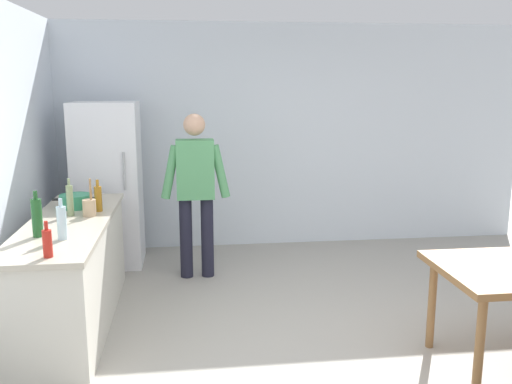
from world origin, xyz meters
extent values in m
plane|color=#9E998E|center=(0.00, 0.00, 0.00)|extent=(14.00, 14.00, 0.00)
cube|color=silver|center=(0.00, 3.00, 1.35)|extent=(6.40, 0.12, 2.70)
cube|color=beige|center=(-2.00, 0.80, 0.43)|extent=(0.60, 2.12, 0.86)
cube|color=#B2A893|center=(-2.00, 0.80, 0.88)|extent=(0.64, 2.20, 0.04)
cube|color=white|center=(-1.90, 2.40, 0.90)|extent=(0.70, 0.64, 1.80)
cylinder|color=#B2B2B7|center=(-1.68, 2.06, 1.10)|extent=(0.02, 0.02, 0.40)
cylinder|color=#1E1E2D|center=(-1.06, 1.85, 0.42)|extent=(0.13, 0.13, 0.84)
cylinder|color=#1E1E2D|center=(-0.84, 1.85, 0.42)|extent=(0.13, 0.13, 0.84)
cube|color=#519960|center=(-0.95, 1.85, 1.14)|extent=(0.38, 0.22, 0.60)
sphere|color=tan|center=(-0.95, 1.85, 1.59)|extent=(0.22, 0.22, 0.22)
cylinder|color=#519960|center=(-1.20, 1.81, 1.12)|extent=(0.20, 0.09, 0.55)
cylinder|color=#519960|center=(-0.70, 1.81, 1.12)|extent=(0.20, 0.09, 0.55)
cylinder|color=olive|center=(0.80, -0.65, 0.35)|extent=(0.06, 0.06, 0.70)
cylinder|color=olive|center=(0.80, 0.05, 0.35)|extent=(0.06, 0.06, 0.70)
cylinder|color=#2D845B|center=(-2.03, 1.29, 0.96)|extent=(0.28, 0.28, 0.12)
cube|color=black|center=(-2.20, 1.29, 0.98)|extent=(0.06, 0.03, 0.02)
cube|color=black|center=(-1.86, 1.29, 0.98)|extent=(0.06, 0.03, 0.02)
cylinder|color=tan|center=(-1.85, 0.95, 0.97)|extent=(0.11, 0.11, 0.14)
cylinder|color=olive|center=(-1.83, 0.96, 1.11)|extent=(0.02, 0.05, 0.22)
cylinder|color=olive|center=(-1.84, 0.95, 1.11)|extent=(0.02, 0.04, 0.22)
cylinder|color=#B22319|center=(-1.93, -0.15, 0.99)|extent=(0.06, 0.06, 0.18)
cylinder|color=#B22319|center=(-1.93, -0.15, 1.11)|extent=(0.02, 0.02, 0.06)
cylinder|color=#996619|center=(-1.80, 1.12, 1.01)|extent=(0.06, 0.06, 0.22)
cylinder|color=#996619|center=(-1.80, 1.12, 1.15)|extent=(0.03, 0.03, 0.06)
cylinder|color=#1E5123|center=(-2.12, 0.35, 1.04)|extent=(0.08, 0.08, 0.28)
cylinder|color=#1E5123|center=(-2.12, 0.35, 1.21)|extent=(0.03, 0.03, 0.06)
cylinder|color=silver|center=(-1.93, 0.26, 1.02)|extent=(0.07, 0.07, 0.24)
cylinder|color=silver|center=(-1.93, 0.26, 1.17)|extent=(0.03, 0.03, 0.06)
cylinder|color=gray|center=(-2.01, 0.98, 1.03)|extent=(0.06, 0.06, 0.26)
cylinder|color=gray|center=(-2.01, 0.98, 1.19)|extent=(0.02, 0.02, 0.06)
camera|label=1|loc=(-1.01, -3.69, 2.02)|focal=38.59mm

